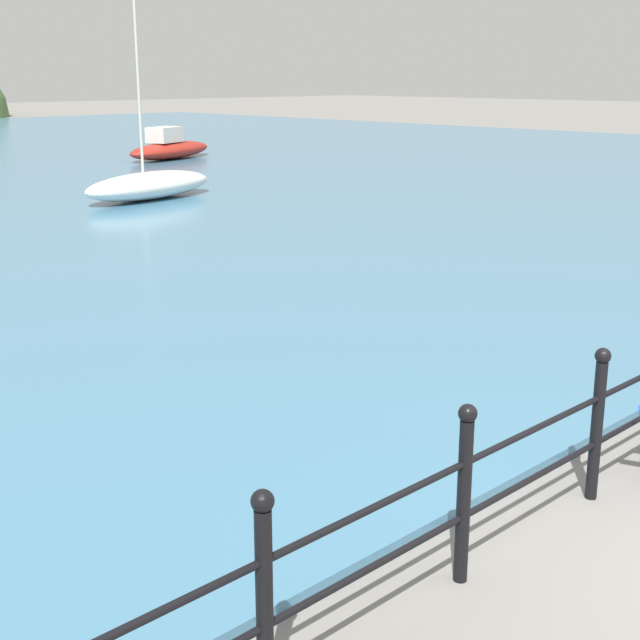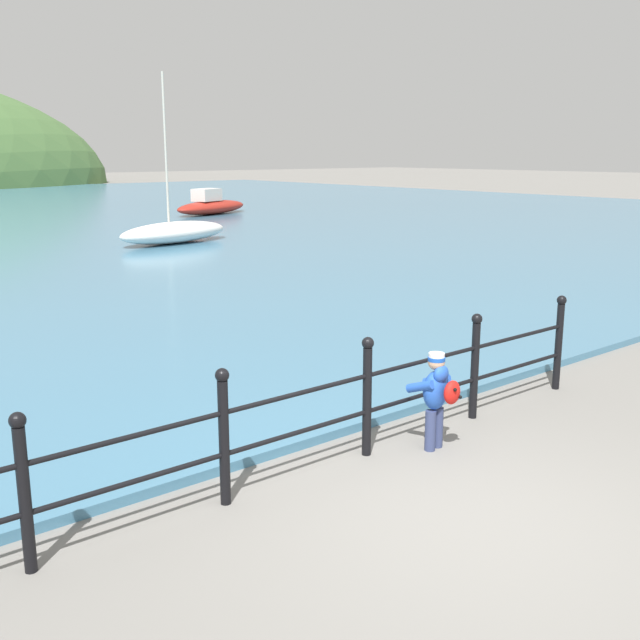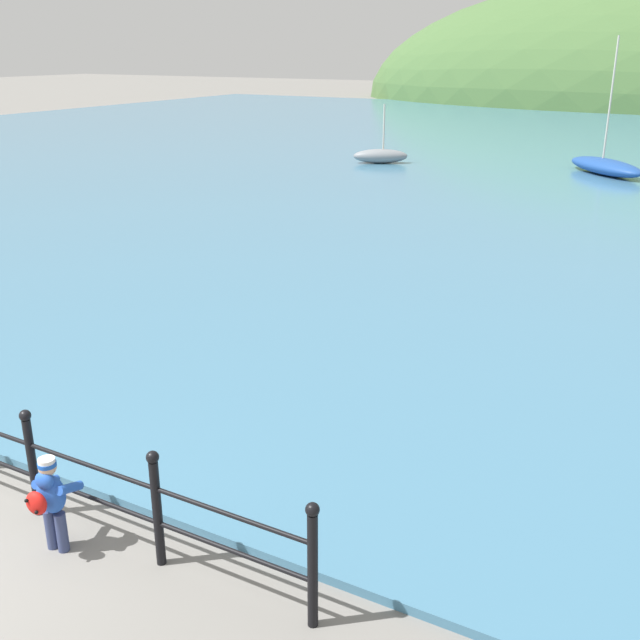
# 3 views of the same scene
# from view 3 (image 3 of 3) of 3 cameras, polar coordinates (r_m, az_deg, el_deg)

# --- Properties ---
(water) EXTENTS (80.00, 60.00, 0.10)m
(water) POSITION_cam_3_polar(r_m,az_deg,el_deg) (35.71, 19.56, 11.65)
(water) COLOR teal
(water) RESTS_ON ground
(child_in_coat) EXTENTS (0.41, 0.55, 1.00)m
(child_in_coat) POSITION_cam_3_polar(r_m,az_deg,el_deg) (7.72, -19.88, -12.53)
(child_in_coat) COLOR navy
(child_in_coat) RESTS_ON ground
(boat_green_fishing) EXTENTS (2.31, 1.73, 2.35)m
(boat_green_fishing) POSITION_cam_3_polar(r_m,az_deg,el_deg) (31.50, 4.63, 12.36)
(boat_green_fishing) COLOR gray
(boat_green_fishing) RESTS_ON water
(boat_white_sailboat) EXTENTS (3.65, 3.61, 4.89)m
(boat_white_sailboat) POSITION_cam_3_polar(r_m,az_deg,el_deg) (30.50, 20.92, 10.90)
(boat_white_sailboat) COLOR #1E4793
(boat_white_sailboat) RESTS_ON water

